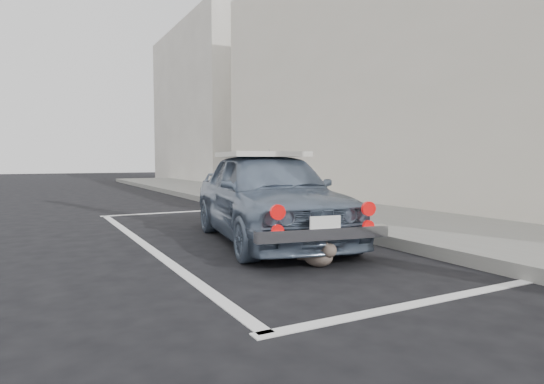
{
  "coord_description": "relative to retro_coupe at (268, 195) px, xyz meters",
  "views": [
    {
      "loc": [
        -2.21,
        -3.02,
        1.12
      ],
      "look_at": [
        0.27,
        1.62,
        0.75
      ],
      "focal_mm": 30.0,
      "sensor_mm": 36.0,
      "label": 1
    }
  ],
  "objects": [
    {
      "name": "shop_building",
      "position": [
        5.64,
        1.48,
        2.84
      ],
      "size": [
        3.5,
        18.0,
        7.0
      ],
      "color": "beige",
      "rests_on": "ground"
    },
    {
      "name": "cat",
      "position": [
        -0.24,
        -1.62,
        -0.51
      ],
      "size": [
        0.32,
        0.56,
        0.3
      ],
      "rotation": [
        0.0,
        0.0,
        0.22
      ],
      "color": "brown",
      "rests_on": "ground"
    },
    {
      "name": "pline_front",
      "position": [
        -0.18,
        3.98,
        -0.64
      ],
      "size": [
        3.0,
        0.12,
        0.01
      ],
      "primitive_type": "cube",
      "color": "silver",
      "rests_on": "ground"
    },
    {
      "name": "sidewalk",
      "position": [
        2.52,
        -0.52,
        -0.57
      ],
      "size": [
        2.8,
        40.0,
        0.15
      ],
      "primitive_type": "cube",
      "color": "slate",
      "rests_on": "ground"
    },
    {
      "name": "retro_coupe",
      "position": [
        0.0,
        0.0,
        0.0
      ],
      "size": [
        2.11,
        3.94,
        1.27
      ],
      "rotation": [
        0.0,
        0.0,
        -0.17
      ],
      "color": "slate",
      "rests_on": "ground"
    },
    {
      "name": "pline_rear",
      "position": [
        -0.18,
        -3.02,
        -0.64
      ],
      "size": [
        3.0,
        0.12,
        0.01
      ],
      "primitive_type": "cube",
      "color": "silver",
      "rests_on": "ground"
    },
    {
      "name": "pline_side",
      "position": [
        -1.58,
        0.48,
        -0.64
      ],
      "size": [
        0.12,
        7.0,
        0.01
      ],
      "primitive_type": "cube",
      "color": "silver",
      "rests_on": "ground"
    },
    {
      "name": "building_far",
      "position": [
        5.67,
        17.48,
        3.36
      ],
      "size": [
        3.5,
        10.0,
        8.0
      ],
      "primitive_type": "cube",
      "color": "beige",
      "rests_on": "ground"
    },
    {
      "name": "ground",
      "position": [
        -0.68,
        -2.52,
        -0.64
      ],
      "size": [
        80.0,
        80.0,
        0.0
      ],
      "primitive_type": "plane",
      "color": "black",
      "rests_on": "ground"
    }
  ]
}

